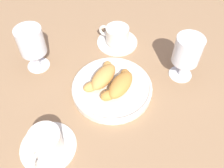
% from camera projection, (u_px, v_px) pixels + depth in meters
% --- Properties ---
extents(ground_plane, '(2.20, 2.20, 0.00)m').
position_uv_depth(ground_plane, '(112.00, 96.00, 0.69)').
color(ground_plane, '#997551').
extents(pastry_plate, '(0.23, 0.23, 0.02)m').
position_uv_depth(pastry_plate, '(112.00, 88.00, 0.69)').
color(pastry_plate, silver).
rests_on(pastry_plate, ground_plane).
extents(croissant_large, '(0.14, 0.08, 0.04)m').
position_uv_depth(croissant_large, '(120.00, 85.00, 0.66)').
color(croissant_large, '#CC893D').
rests_on(croissant_large, pastry_plate).
extents(croissant_small, '(0.14, 0.08, 0.04)m').
position_uv_depth(croissant_small, '(103.00, 77.00, 0.68)').
color(croissant_small, '#D6994C').
rests_on(croissant_small, pastry_plate).
extents(coffee_cup_near, '(0.14, 0.14, 0.06)m').
position_uv_depth(coffee_cup_near, '(117.00, 36.00, 0.81)').
color(coffee_cup_near, silver).
rests_on(coffee_cup_near, ground_plane).
extents(coffee_cup_far, '(0.14, 0.14, 0.06)m').
position_uv_depth(coffee_cup_far, '(46.00, 143.00, 0.57)').
color(coffee_cup_far, silver).
rests_on(coffee_cup_far, ground_plane).
extents(juice_glass_left, '(0.08, 0.08, 0.14)m').
position_uv_depth(juice_glass_left, '(187.00, 52.00, 0.67)').
color(juice_glass_left, white).
rests_on(juice_glass_left, ground_plane).
extents(juice_glass_right, '(0.08, 0.08, 0.14)m').
position_uv_depth(juice_glass_right, '(31.00, 42.00, 0.69)').
color(juice_glass_right, white).
rests_on(juice_glass_right, ground_plane).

